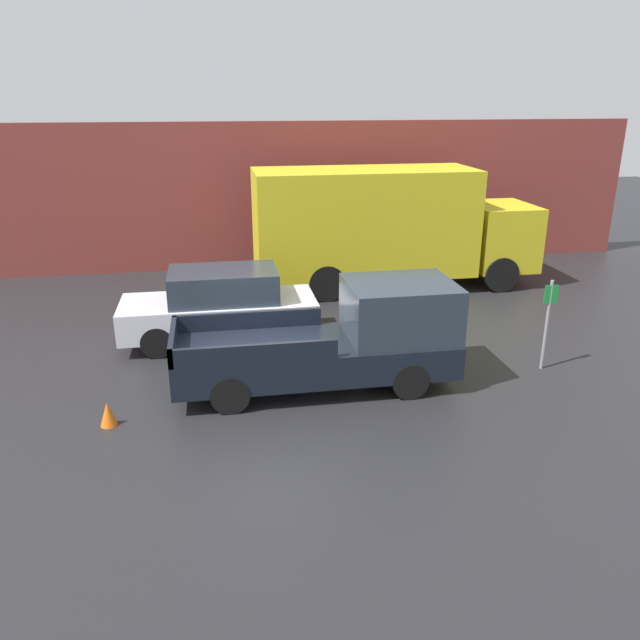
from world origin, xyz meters
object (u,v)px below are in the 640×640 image
object	(u,v)px
pickup_truck	(343,339)
delivery_truck	(385,225)
traffic_cone	(108,414)
car	(220,306)
parking_sign	(547,319)

from	to	relation	value
pickup_truck	delivery_truck	bearing A→B (deg)	67.87
traffic_cone	delivery_truck	bearing A→B (deg)	46.34
car	traffic_cone	distance (m)	4.47
parking_sign	car	bearing A→B (deg)	157.26
pickup_truck	traffic_cone	world-z (taller)	pickup_truck
delivery_truck	traffic_cone	bearing A→B (deg)	-133.66
car	delivery_truck	distance (m)	6.40
delivery_truck	parking_sign	bearing A→B (deg)	-74.79
delivery_truck	car	bearing A→B (deg)	-143.79
car	parking_sign	bearing A→B (deg)	-22.74
pickup_truck	parking_sign	world-z (taller)	pickup_truck
pickup_truck	car	world-z (taller)	pickup_truck
car	parking_sign	world-z (taller)	parking_sign
car	parking_sign	size ratio (longest dim) A/B	2.29
parking_sign	traffic_cone	xyz separation A→B (m)	(-9.04, -0.97, -0.92)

